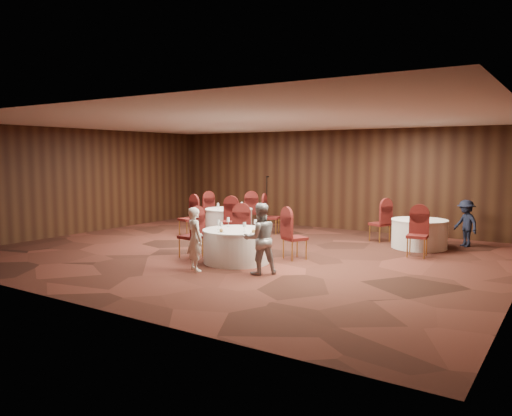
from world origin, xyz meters
The scene contains 15 objects.
ground centered at (0.00, 0.00, 0.00)m, with size 12.00×12.00×0.00m, color black.
room_shell centered at (0.00, 0.00, 1.96)m, with size 12.00×12.00×12.00m.
table_main centered at (0.46, -0.99, 0.38)m, with size 1.52×1.52×0.74m.
table_left centered at (-2.27, 2.45, 0.38)m, with size 1.48×1.48×0.74m.
table_right centered at (3.41, 3.00, 0.38)m, with size 1.41×1.41×0.74m.
chairs_main centered at (0.16, -0.32, 0.50)m, with size 2.76×1.93×1.00m.
chairs_left centered at (-2.26, 2.46, 0.50)m, with size 3.16×3.14×1.00m.
chairs_right centered at (2.95, 2.61, 0.50)m, with size 2.09×2.20×1.00m.
tabletop_main centered at (0.61, -1.10, 0.84)m, with size 1.16×1.05×0.22m.
tabletop_left centered at (-2.27, 2.45, 0.82)m, with size 0.80×0.90×0.22m.
tabletop_right centered at (3.56, 2.78, 0.90)m, with size 0.08×0.08×0.22m.
mic_stand centered at (-1.73, 3.81, 0.51)m, with size 0.24×0.24×1.72m.
woman_a centered at (0.23, -2.14, 0.66)m, with size 0.48×0.32×1.32m, color white.
woman_b centered at (1.50, -1.65, 0.72)m, with size 0.70×0.54×1.44m, color #A5A6AA.
man_c centered at (4.37, 3.86, 0.61)m, with size 0.79×0.46×1.23m, color black.
Camera 1 is at (6.83, -9.97, 2.38)m, focal length 35.00 mm.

